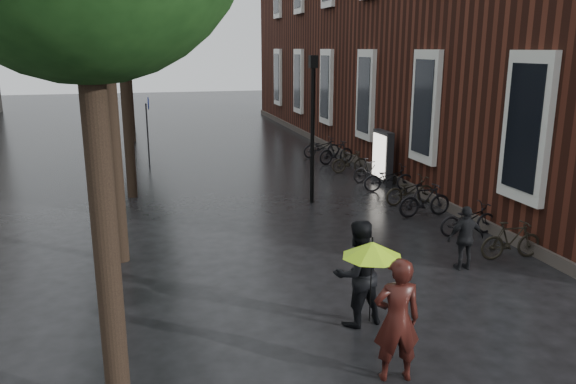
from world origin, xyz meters
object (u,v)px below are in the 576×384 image
object	(u,v)px
person_black	(357,273)
parked_bicycles	(385,178)
pedestrian_walking	(466,238)
ad_lightbox	(382,157)
person_burgundy	(397,320)
lamp_post	(313,115)

from	to	relation	value
person_black	parked_bicycles	world-z (taller)	person_black
pedestrian_walking	ad_lightbox	size ratio (longest dim) A/B	0.76
pedestrian_walking	ad_lightbox	world-z (taller)	ad_lightbox
person_burgundy	parked_bicycles	distance (m)	11.67
person_black	pedestrian_walking	distance (m)	3.78
person_burgundy	parked_bicycles	world-z (taller)	person_burgundy
lamp_post	ad_lightbox	bearing A→B (deg)	30.99
person_black	pedestrian_walking	size ratio (longest dim) A/B	1.33
lamp_post	parked_bicycles	bearing A→B (deg)	16.18
person_burgundy	lamp_post	bearing A→B (deg)	-90.72
parked_bicycles	ad_lightbox	xyz separation A→B (m)	(0.41, 1.15, 0.51)
person_burgundy	pedestrian_walking	xyz separation A→B (m)	(3.39, 3.59, -0.23)
person_burgundy	person_black	bearing A→B (deg)	-83.44
person_burgundy	ad_lightbox	world-z (taller)	same
person_burgundy	ad_lightbox	distance (m)	12.88
pedestrian_walking	lamp_post	distance (m)	6.80
ad_lightbox	parked_bicycles	bearing A→B (deg)	-109.65
person_black	ad_lightbox	xyz separation A→B (m)	(4.97, 10.07, -0.00)
pedestrian_walking	lamp_post	xyz separation A→B (m)	(-1.66, 6.26, 2.08)
parked_bicycles	person_burgundy	bearing A→B (deg)	-113.45
person_black	parked_bicycles	size ratio (longest dim) A/B	0.14
parked_bicycles	lamp_post	world-z (taller)	lamp_post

